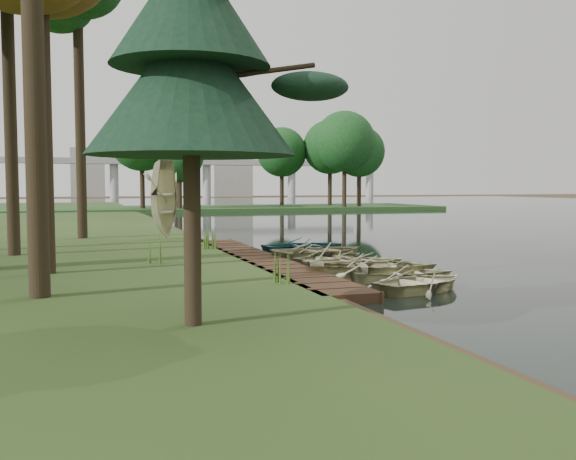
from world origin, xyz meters
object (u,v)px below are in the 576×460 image
object	(u,v)px
boardwalk	(261,262)
rowboat_2	(373,264)
rowboat_0	(423,279)
stored_rowboat	(166,231)
rowboat_1	(403,271)
pine_tree	(190,42)

from	to	relation	value
boardwalk	rowboat_2	world-z (taller)	rowboat_2
rowboat_0	stored_rowboat	size ratio (longest dim) A/B	0.80
rowboat_0	rowboat_2	size ratio (longest dim) A/B	0.76
rowboat_0	rowboat_1	world-z (taller)	rowboat_1
boardwalk	stored_rowboat	size ratio (longest dim) A/B	4.23
boardwalk	rowboat_1	world-z (taller)	rowboat_1
rowboat_2	pine_tree	distance (m)	10.27
rowboat_1	pine_tree	world-z (taller)	pine_tree
rowboat_2	stored_rowboat	xyz separation A→B (m)	(-4.56, 13.20, 0.23)
stored_rowboat	pine_tree	bearing A→B (deg)	-145.09
pine_tree	rowboat_2	bearing A→B (deg)	42.57
pine_tree	stored_rowboat	bearing A→B (deg)	83.95
boardwalk	rowboat_0	xyz separation A→B (m)	(2.58, -6.75, 0.21)
rowboat_0	pine_tree	bearing A→B (deg)	96.90
rowboat_2	pine_tree	bearing A→B (deg)	151.76
rowboat_0	stored_rowboat	world-z (taller)	stored_rowboat
rowboat_1	rowboat_2	bearing A→B (deg)	36.31
rowboat_2	boardwalk	bearing A→B (deg)	50.01
boardwalk	pine_tree	distance (m)	12.17
rowboat_1	pine_tree	distance (m)	10.06
boardwalk	rowboat_1	size ratio (longest dim) A/B	5.25
boardwalk	pine_tree	xyz separation A→B (m)	(-4.19, -10.11, 5.31)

